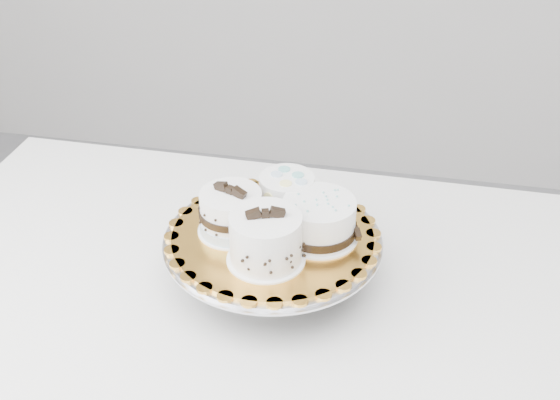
% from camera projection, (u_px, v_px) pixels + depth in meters
% --- Properties ---
extents(table, '(1.29, 0.86, 0.75)m').
position_uv_depth(table, '(253.00, 327.00, 1.20)').
color(table, white).
rests_on(table, floor).
extents(cake_stand, '(0.36, 0.36, 0.10)m').
position_uv_depth(cake_stand, '(273.00, 251.00, 1.15)').
color(cake_stand, gray).
rests_on(cake_stand, table).
extents(cake_board, '(0.42, 0.42, 0.00)m').
position_uv_depth(cake_board, '(273.00, 235.00, 1.13)').
color(cake_board, orange).
rests_on(cake_board, cake_stand).
extents(cake_swirl, '(0.14, 0.14, 0.10)m').
position_uv_depth(cake_swirl, '(266.00, 240.00, 1.06)').
color(cake_swirl, white).
rests_on(cake_swirl, cake_board).
extents(cake_banded, '(0.13, 0.13, 0.09)m').
position_uv_depth(cake_banded, '(231.00, 214.00, 1.12)').
color(cake_banded, white).
rests_on(cake_banded, cake_board).
extents(cake_dots, '(0.11, 0.11, 0.07)m').
position_uv_depth(cake_dots, '(287.00, 194.00, 1.17)').
color(cake_dots, white).
rests_on(cake_dots, cake_board).
extents(cake_ribbon, '(0.15, 0.15, 0.07)m').
position_uv_depth(cake_ribbon, '(320.00, 220.00, 1.11)').
color(cake_ribbon, white).
rests_on(cake_ribbon, cake_board).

